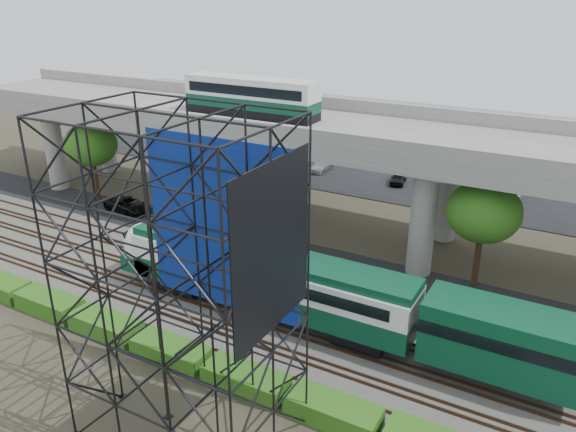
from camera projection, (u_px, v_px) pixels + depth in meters
The scene contains 13 objects.
ground at pixel (204, 317), 35.51m from camera, with size 140.00×140.00×0.00m, color #474233.
ballast_bed at pixel (222, 302), 37.09m from camera, with size 90.00×12.00×0.20m, color slate.
service_road at pixel (285, 253), 43.97m from camera, with size 90.00×5.00×0.08m, color black.
parking_lot at pixel (388, 173), 62.95m from camera, with size 90.00×18.00×0.08m, color black.
harbor_water at pixel (441, 132), 80.72m from camera, with size 140.00×40.00×0.03m, color #41556C.
rail_tracks at pixel (222, 299), 37.02m from camera, with size 90.00×9.52×0.16m.
commuter_train at pixel (296, 285), 33.53m from camera, with size 29.30×3.06×4.30m.
overpass at pixel (314, 135), 45.53m from camera, with size 80.00×12.00×12.40m.
scaffold_tower at pixel (182, 290), 23.78m from camera, with size 9.36×6.36×15.00m.
hedge_strip at pixel (171, 350), 31.37m from camera, with size 34.60×1.80×1.20m.
trees at pixel (271, 159), 48.56m from camera, with size 40.94×16.94×7.69m.
suv at pixel (128, 204), 51.89m from camera, with size 2.25×4.88×1.36m, color black.
parked_cars at pixel (395, 170), 62.01m from camera, with size 33.99×9.28×1.29m.
Camera 1 is at (19.52, -23.94, 19.41)m, focal length 35.00 mm.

